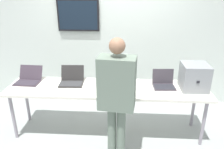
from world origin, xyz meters
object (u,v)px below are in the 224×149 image
laptop_station_0 (29,79)px  person (117,92)px  laptop_station_1 (72,80)px  workbench (107,90)px  laptop_station_3 (164,83)px  equipment_box (194,77)px  laptop_station_2 (116,81)px

laptop_station_0 → person: bearing=-27.6°
laptop_station_1 → person: person is taller
workbench → laptop_station_3: bearing=5.8°
laptop_station_0 → laptop_station_3: 2.12m
equipment_box → laptop_station_1: (-1.85, 0.09, -0.13)m
workbench → laptop_station_1: laptop_station_1 is taller
equipment_box → laptop_station_1: bearing=177.1°
laptop_station_0 → laptop_station_1: 0.70m
equipment_box → laptop_station_0: (-2.54, 0.10, -0.14)m
laptop_station_3 → person: person is taller
workbench → person: size_ratio=1.79×
laptop_station_2 → person: person is taller
laptop_station_3 → equipment_box: bearing=-7.7°
equipment_box → laptop_station_0: equipment_box is taller
workbench → equipment_box: size_ratio=7.82×
workbench → equipment_box: equipment_box is taller
laptop_station_0 → laptop_station_3: (2.12, -0.04, 0.00)m
equipment_box → laptop_station_1: 1.85m
laptop_station_0 → person: person is taller
workbench → person: bearing=-74.8°
laptop_station_0 → laptop_station_2: 1.40m
workbench → laptop_station_2: size_ratio=7.40×
equipment_box → laptop_station_2: equipment_box is taller
equipment_box → person: 1.28m
workbench → laptop_station_0: 1.28m
equipment_box → laptop_station_3: size_ratio=1.15×
laptop_station_3 → person: (-0.68, -0.71, 0.18)m
equipment_box → laptop_station_0: 2.55m
laptop_station_0 → person: size_ratio=0.23×
equipment_box → laptop_station_0: size_ratio=1.00×
laptop_station_3 → laptop_station_0: bearing=178.9°
laptop_station_1 → person: (0.74, -0.74, 0.18)m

